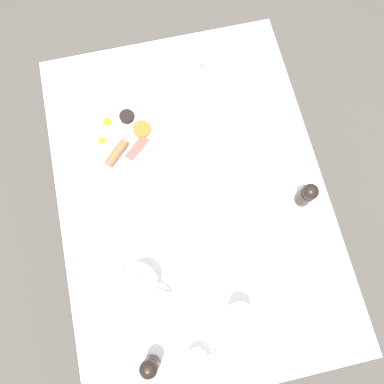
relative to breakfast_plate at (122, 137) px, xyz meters
The scene contains 14 objects.
ground_plane 0.81m from the breakfast_plate, 52.55° to the right, with size 8.00×8.00×0.00m, color #4C4742.
table 0.32m from the breakfast_plate, 52.55° to the right, with size 0.87×1.21×0.74m.
breakfast_plate is the anchor object (origin of this frame).
teapot_near 0.49m from the breakfast_plate, 92.46° to the right, with size 0.16×0.12×0.12m.
teapot_far 0.51m from the breakfast_plate, 44.35° to the right, with size 0.15×0.14×0.12m.
teacup_with_saucer_left 0.34m from the breakfast_plate, 35.19° to the left, with size 0.13×0.13×0.06m.
water_glass_tall 0.68m from the breakfast_plate, 69.61° to the right, with size 0.07×0.07×0.11m.
creamer_jug 0.74m from the breakfast_plate, 82.64° to the right, with size 0.09×0.06×0.07m.
pepper_grinder 0.64m from the breakfast_plate, 32.93° to the right, with size 0.05×0.05×0.12m.
salt_grinder 0.72m from the breakfast_plate, 92.93° to the right, with size 0.05×0.05×0.12m.
napkin_folded 0.83m from the breakfast_plate, 56.34° to the right, with size 0.21×0.20×0.01m.
fork_by_plate 0.52m from the breakfast_plate, 26.51° to the left, with size 0.08×0.18×0.00m.
knife_by_plate 0.28m from the breakfast_plate, 73.52° to the right, with size 0.18×0.12×0.00m.
spoon_for_tea 0.42m from the breakfast_plate, ahead, with size 0.14×0.09×0.00m.
Camera 1 is at (-0.07, -0.32, 1.92)m, focal length 35.00 mm.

